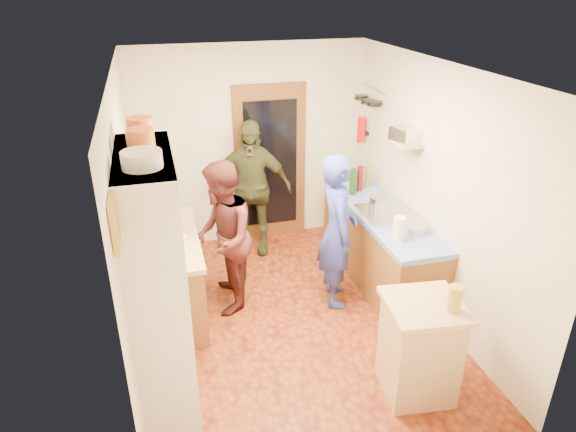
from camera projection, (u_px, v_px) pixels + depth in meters
name	position (u px, v px, depth m)	size (l,w,h in m)	color
floor	(292.00, 319.00, 5.48)	(3.00, 4.00, 0.02)	#903F19
ceiling	(293.00, 67.00, 4.36)	(3.00, 4.00, 0.02)	silver
wall_back	(251.00, 146.00, 6.67)	(3.00, 0.02, 2.60)	beige
wall_front	(380.00, 336.00, 3.16)	(3.00, 0.02, 2.60)	beige
wall_left	(129.00, 226.00, 4.56)	(0.02, 4.00, 2.60)	beige
wall_right	(433.00, 191.00, 5.28)	(0.02, 4.00, 2.60)	beige
door_frame	(270.00, 164.00, 6.80)	(0.95, 0.06, 2.10)	brown
door_glass	(271.00, 164.00, 6.77)	(0.70, 0.02, 1.70)	black
hutch_body	(159.00, 289.00, 4.00)	(0.40, 1.20, 2.20)	white
hutch_top_shelf	(142.00, 157.00, 3.54)	(0.40, 1.14, 0.04)	white
plate_stack	(142.00, 160.00, 3.27)	(0.26, 0.26, 0.11)	white
orange_pot_a	(141.00, 140.00, 3.58)	(0.19, 0.19, 0.16)	orange
orange_pot_b	(140.00, 129.00, 3.80)	(0.19, 0.19, 0.17)	orange
left_counter_base	(171.00, 278.00, 5.40)	(0.60, 1.40, 0.85)	brown
left_counter_top	(166.00, 241.00, 5.21)	(0.64, 1.44, 0.05)	tan
toaster	(173.00, 247.00, 4.84)	(0.24, 0.16, 0.18)	white
kettle	(161.00, 234.00, 5.06)	(0.18, 0.18, 0.20)	white
orange_bowl	(173.00, 230.00, 5.27)	(0.18, 0.18, 0.08)	orange
chopping_board	(165.00, 215.00, 5.68)	(0.30, 0.22, 0.03)	tan
right_counter_base	(379.00, 248.00, 6.01)	(0.60, 2.20, 0.84)	brown
right_counter_top	(382.00, 213.00, 5.82)	(0.62, 2.22, 0.06)	#0832AD
hob	(387.00, 213.00, 5.70)	(0.55, 0.58, 0.04)	silver
pot_on_hob	(378.00, 202.00, 5.78)	(0.19, 0.19, 0.13)	silver
bottle_a	(353.00, 182.00, 6.18)	(0.08, 0.08, 0.33)	#143F14
bottle_b	(360.00, 179.00, 6.29)	(0.08, 0.08, 0.31)	#591419
bottle_c	(368.00, 176.00, 6.37)	(0.08, 0.08, 0.31)	olive
paper_towel	(399.00, 229.00, 5.11)	(0.12, 0.12, 0.25)	white
mixing_bowl	(415.00, 228.00, 5.31)	(0.24, 0.24, 0.09)	silver
island_base	(419.00, 350.00, 4.35)	(0.55, 0.55, 0.86)	tan
island_top	(425.00, 306.00, 4.16)	(0.62, 0.62, 0.05)	tan
cutting_board	(417.00, 302.00, 4.19)	(0.35, 0.28, 0.02)	white
oil_jar	(455.00, 299.00, 4.02)	(0.11, 0.11, 0.22)	#AD9E2D
pan_rail	(374.00, 89.00, 6.28)	(0.02, 0.02, 0.65)	silver
pan_hang_a	(374.00, 103.00, 6.16)	(0.18, 0.18, 0.05)	black
pan_hang_b	(367.00, 101.00, 6.35)	(0.16, 0.16, 0.05)	black
pan_hang_c	(361.00, 97.00, 6.52)	(0.17, 0.17, 0.05)	black
wall_shelf	(404.00, 143.00, 5.47)	(0.26, 0.42, 0.03)	tan
radio	(405.00, 134.00, 5.43)	(0.22, 0.30, 0.15)	silver
ext_bracket	(366.00, 133.00, 6.69)	(0.06, 0.10, 0.04)	black
fire_extinguisher	(361.00, 130.00, 6.65)	(0.11, 0.11, 0.32)	red
picture_frame	(114.00, 223.00, 2.89)	(0.03, 0.25, 0.30)	gold
person_hob	(341.00, 232.00, 5.43)	(0.62, 0.41, 1.71)	#2D3DA4
person_left	(225.00, 236.00, 5.39)	(0.81, 0.63, 1.66)	#4B1D1C
person_back	(252.00, 188.00, 6.47)	(1.03, 0.43, 1.76)	#35371E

